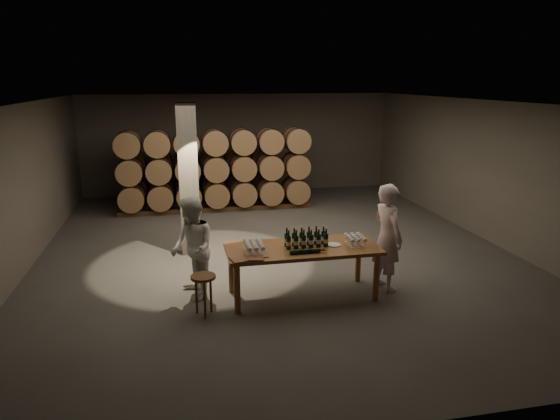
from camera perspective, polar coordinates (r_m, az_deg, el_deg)
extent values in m
plane|color=#4E4B49|center=(11.10, -0.64, -4.51)|extent=(12.00, 12.00, 0.00)
plane|color=#605E59|center=(10.49, -0.70, 12.23)|extent=(12.00, 12.00, 0.00)
plane|color=#69635A|center=(16.53, -4.71, 7.56)|extent=(10.00, 0.00, 10.00)
plane|color=#69635A|center=(5.16, 12.43, -9.22)|extent=(10.00, 0.00, 10.00)
plane|color=#69635A|center=(10.90, -27.43, 2.17)|extent=(0.00, 12.00, 12.00)
plane|color=#69635A|center=(12.61, 22.29, 4.24)|extent=(0.00, 12.00, 12.00)
cube|color=slate|center=(10.68, -10.41, 3.38)|extent=(0.40, 0.40, 3.20)
cylinder|color=brown|center=(8.08, -4.91, -8.98)|extent=(0.10, 0.10, 0.84)
cylinder|color=brown|center=(8.65, 10.94, -7.57)|extent=(0.10, 0.10, 0.84)
cylinder|color=brown|center=(8.87, -5.59, -6.78)|extent=(0.10, 0.10, 0.84)
cylinder|color=brown|center=(9.39, 8.94, -5.65)|extent=(0.10, 0.10, 0.84)
cube|color=brown|center=(8.51, 2.60, -4.43)|extent=(2.60, 1.10, 0.06)
cube|color=brown|center=(15.62, -9.01, 1.25)|extent=(4.70, 0.10, 0.12)
cube|color=brown|center=(16.20, -9.12, 1.73)|extent=(4.70, 0.10, 0.12)
cylinder|color=#9B6D46|center=(15.86, -16.18, 2.56)|extent=(0.70, 0.95, 0.70)
cylinder|color=black|center=(15.61, -16.24, 2.37)|extent=(0.73, 0.04, 0.73)
cylinder|color=black|center=(16.11, -16.11, 2.76)|extent=(0.73, 0.04, 0.73)
cylinder|color=#9B6D46|center=(15.82, -13.36, 2.72)|extent=(0.70, 0.95, 0.70)
cylinder|color=black|center=(15.56, -13.38, 2.52)|extent=(0.73, 0.04, 0.73)
cylinder|color=black|center=(16.07, -13.34, 2.91)|extent=(0.73, 0.04, 0.73)
cylinder|color=#9B6D46|center=(15.81, -10.53, 2.87)|extent=(0.70, 0.95, 0.70)
cylinder|color=black|center=(15.56, -10.51, 2.67)|extent=(0.73, 0.04, 0.73)
cylinder|color=black|center=(16.06, -10.56, 3.05)|extent=(0.73, 0.04, 0.73)
cylinder|color=#9B6D46|center=(15.84, -7.71, 3.01)|extent=(0.70, 0.95, 0.70)
cylinder|color=black|center=(15.59, -7.64, 2.82)|extent=(0.73, 0.04, 0.73)
cylinder|color=black|center=(16.10, -7.78, 3.19)|extent=(0.73, 0.04, 0.73)
cylinder|color=#9B6D46|center=(15.91, -4.91, 3.14)|extent=(0.70, 0.95, 0.70)
cylinder|color=black|center=(15.66, -4.79, 2.95)|extent=(0.73, 0.04, 0.73)
cylinder|color=black|center=(16.17, -5.02, 3.32)|extent=(0.73, 0.04, 0.73)
cylinder|color=#9B6D46|center=(16.02, -2.14, 3.27)|extent=(0.70, 0.95, 0.70)
cylinder|color=black|center=(15.77, -1.98, 3.08)|extent=(0.73, 0.04, 0.73)
cylinder|color=black|center=(16.27, -2.29, 3.44)|extent=(0.73, 0.04, 0.73)
cylinder|color=#9B6D46|center=(15.73, -16.37, 5.20)|extent=(0.70, 0.95, 0.70)
cylinder|color=black|center=(15.47, -16.44, 5.04)|extent=(0.73, 0.04, 0.73)
cylinder|color=black|center=(15.98, -16.30, 5.35)|extent=(0.73, 0.04, 0.73)
cylinder|color=#9B6D46|center=(15.68, -13.52, 5.36)|extent=(0.70, 0.95, 0.70)
cylinder|color=black|center=(15.43, -13.54, 5.21)|extent=(0.73, 0.04, 0.73)
cylinder|color=black|center=(15.94, -13.50, 5.51)|extent=(0.73, 0.04, 0.73)
cylinder|color=#9B6D46|center=(15.68, -10.66, 5.51)|extent=(0.70, 0.95, 0.70)
cylinder|color=black|center=(15.42, -10.64, 5.36)|extent=(0.73, 0.04, 0.73)
cylinder|color=black|center=(15.93, -10.69, 5.66)|extent=(0.73, 0.04, 0.73)
cylinder|color=#9B6D46|center=(15.71, -7.81, 5.65)|extent=(0.70, 0.95, 0.70)
cylinder|color=black|center=(15.45, -7.74, 5.50)|extent=(0.73, 0.04, 0.73)
cylinder|color=black|center=(15.97, -7.87, 5.79)|extent=(0.73, 0.04, 0.73)
cylinder|color=#9B6D46|center=(15.78, -4.97, 5.77)|extent=(0.70, 0.95, 0.70)
cylinder|color=black|center=(15.53, -4.85, 5.63)|extent=(0.73, 0.04, 0.73)
cylinder|color=black|center=(16.04, -5.08, 5.91)|extent=(0.73, 0.04, 0.73)
cylinder|color=#9B6D46|center=(15.89, -2.16, 5.88)|extent=(0.70, 0.95, 0.70)
cylinder|color=black|center=(15.64, -2.00, 5.74)|extent=(0.73, 0.04, 0.73)
cylinder|color=black|center=(16.14, -2.32, 6.02)|extent=(0.73, 0.04, 0.73)
cube|color=brown|center=(14.28, -7.15, 0.04)|extent=(5.48, 0.10, 0.12)
cube|color=brown|center=(14.86, -7.34, 0.62)|extent=(5.48, 0.10, 0.12)
cylinder|color=#9B6D46|center=(14.50, -16.55, 1.42)|extent=(0.70, 0.95, 0.70)
cylinder|color=black|center=(14.24, -16.63, 1.19)|extent=(0.73, 0.04, 0.73)
cylinder|color=black|center=(14.75, -16.48, 1.65)|extent=(0.73, 0.04, 0.73)
cylinder|color=#9B6D46|center=(14.45, -13.48, 1.59)|extent=(0.70, 0.95, 0.70)
cylinder|color=black|center=(14.20, -13.50, 1.35)|extent=(0.73, 0.04, 0.73)
cylinder|color=black|center=(14.70, -13.45, 1.81)|extent=(0.73, 0.04, 0.73)
cylinder|color=#9B6D46|center=(14.44, -10.38, 1.75)|extent=(0.70, 0.95, 0.70)
cylinder|color=black|center=(14.19, -10.35, 1.52)|extent=(0.73, 0.04, 0.73)
cylinder|color=black|center=(14.70, -10.41, 1.97)|extent=(0.73, 0.04, 0.73)
cylinder|color=#9B6D46|center=(14.48, -7.30, 1.91)|extent=(0.70, 0.95, 0.70)
cylinder|color=black|center=(14.22, -7.21, 1.68)|extent=(0.73, 0.04, 0.73)
cylinder|color=black|center=(14.73, -7.38, 2.13)|extent=(0.73, 0.04, 0.73)
cylinder|color=#9B6D46|center=(14.56, -4.24, 2.06)|extent=(0.70, 0.95, 0.70)
cylinder|color=black|center=(14.30, -4.10, 1.83)|extent=(0.73, 0.04, 0.73)
cylinder|color=black|center=(14.81, -4.37, 2.27)|extent=(0.73, 0.04, 0.73)
cylinder|color=#9B6D46|center=(14.67, -1.22, 2.20)|extent=(0.70, 0.95, 0.70)
cylinder|color=black|center=(14.42, -1.03, 1.98)|extent=(0.73, 0.04, 0.73)
cylinder|color=black|center=(14.92, -1.40, 2.41)|extent=(0.73, 0.04, 0.73)
cylinder|color=#9B6D46|center=(14.83, 1.75, 2.33)|extent=(0.70, 0.95, 0.70)
cylinder|color=black|center=(14.59, 1.99, 2.11)|extent=(0.73, 0.04, 0.73)
cylinder|color=black|center=(15.08, 1.52, 2.54)|extent=(0.73, 0.04, 0.73)
cylinder|color=#9B6D46|center=(14.35, -16.77, 4.30)|extent=(0.70, 0.95, 0.70)
cylinder|color=black|center=(14.10, -16.85, 4.11)|extent=(0.73, 0.04, 0.73)
cylinder|color=black|center=(14.61, -16.69, 4.48)|extent=(0.73, 0.04, 0.73)
cylinder|color=#9B6D46|center=(14.30, -13.65, 4.47)|extent=(0.70, 0.95, 0.70)
cylinder|color=black|center=(14.05, -13.68, 4.29)|extent=(0.73, 0.04, 0.73)
cylinder|color=black|center=(14.56, -13.63, 4.65)|extent=(0.73, 0.04, 0.73)
cylinder|color=#9B6D46|center=(14.30, -10.52, 4.64)|extent=(0.70, 0.95, 0.70)
cylinder|color=black|center=(14.04, -10.49, 4.46)|extent=(0.73, 0.04, 0.73)
cylinder|color=black|center=(14.55, -10.55, 4.81)|extent=(0.73, 0.04, 0.73)
cylinder|color=#9B6D46|center=(14.33, -7.39, 4.79)|extent=(0.70, 0.95, 0.70)
cylinder|color=black|center=(14.08, -7.31, 4.61)|extent=(0.73, 0.04, 0.73)
cylinder|color=black|center=(14.59, -7.48, 4.96)|extent=(0.73, 0.04, 0.73)
cylinder|color=#9B6D46|center=(14.41, -4.29, 4.93)|extent=(0.70, 0.95, 0.70)
cylinder|color=black|center=(14.16, -4.15, 4.75)|extent=(0.73, 0.04, 0.73)
cylinder|color=black|center=(14.66, -4.43, 5.10)|extent=(0.73, 0.04, 0.73)
cylinder|color=#9B6D46|center=(14.53, -1.23, 5.05)|extent=(0.70, 0.95, 0.70)
cylinder|color=black|center=(14.28, -1.04, 4.87)|extent=(0.73, 0.04, 0.73)
cylinder|color=black|center=(14.78, -1.42, 5.21)|extent=(0.73, 0.04, 0.73)
cylinder|color=#9B6D46|center=(14.69, 1.77, 5.15)|extent=(0.70, 0.95, 0.70)
cylinder|color=black|center=(14.44, 2.01, 4.98)|extent=(0.73, 0.04, 0.73)
cylinder|color=black|center=(14.94, 1.54, 5.31)|extent=(0.73, 0.04, 0.73)
cylinder|color=#9B6D46|center=(14.24, -16.99, 7.22)|extent=(0.70, 0.95, 0.70)
cylinder|color=black|center=(13.99, -17.08, 7.09)|extent=(0.73, 0.04, 0.73)
cylinder|color=black|center=(14.50, -16.91, 7.35)|extent=(0.73, 0.04, 0.73)
cylinder|color=#9B6D46|center=(14.19, -13.83, 7.41)|extent=(0.70, 0.95, 0.70)
cylinder|color=black|center=(13.94, -13.86, 7.28)|extent=(0.73, 0.04, 0.73)
cylinder|color=black|center=(14.45, -13.80, 7.54)|extent=(0.73, 0.04, 0.73)
cylinder|color=#9B6D46|center=(14.19, -10.66, 7.58)|extent=(0.70, 0.95, 0.70)
cylinder|color=black|center=(13.93, -10.63, 7.45)|extent=(0.73, 0.04, 0.73)
cylinder|color=black|center=(14.45, -10.69, 7.70)|extent=(0.73, 0.04, 0.73)
cylinder|color=#9B6D46|center=(14.22, -7.49, 7.73)|extent=(0.70, 0.95, 0.70)
cylinder|color=black|center=(13.97, -7.41, 7.60)|extent=(0.73, 0.04, 0.73)
cylinder|color=black|center=(14.48, -7.58, 7.85)|extent=(0.73, 0.04, 0.73)
cylinder|color=#9B6D46|center=(14.30, -4.35, 7.85)|extent=(0.70, 0.95, 0.70)
cylinder|color=black|center=(14.05, -4.21, 7.72)|extent=(0.73, 0.04, 0.73)
cylinder|color=black|center=(14.56, -4.49, 7.97)|extent=(0.73, 0.04, 0.73)
cylinder|color=#9B6D46|center=(14.42, -1.25, 7.94)|extent=(0.70, 0.95, 0.70)
cylinder|color=black|center=(14.17, -1.05, 7.82)|extent=(0.73, 0.04, 0.73)
cylinder|color=black|center=(14.68, -1.43, 8.06)|extent=(0.73, 0.04, 0.73)
cylinder|color=#9B6D46|center=(14.58, 1.80, 8.02)|extent=(0.70, 0.95, 0.70)
cylinder|color=black|center=(14.33, 2.04, 7.90)|extent=(0.73, 0.04, 0.73)
cylinder|color=black|center=(14.84, 1.56, 8.13)|extent=(0.73, 0.04, 0.73)
cylinder|color=black|center=(8.35, 0.99, -3.77)|extent=(0.08, 0.08, 0.22)
cylinder|color=silver|center=(8.36, 0.99, -3.84)|extent=(0.08, 0.08, 0.07)
cylinder|color=black|center=(8.30, 1.00, -2.75)|extent=(0.03, 0.03, 0.09)
cylinder|color=gold|center=(8.29, 1.00, -2.41)|extent=(0.03, 0.03, 0.03)
cylinder|color=black|center=(8.49, 0.77, -3.45)|extent=(0.08, 0.08, 0.22)
cylinder|color=silver|center=(8.50, 0.77, -3.52)|extent=(0.08, 0.08, 0.07)
cylinder|color=black|center=(8.44, 0.77, -2.45)|extent=(0.03, 0.03, 0.09)
cylinder|color=maroon|center=(8.43, 0.77, -2.12)|extent=(0.03, 0.03, 0.03)
cylinder|color=black|center=(8.38, 1.86, -3.71)|extent=(0.08, 0.08, 0.22)
cylinder|color=silver|center=(8.38, 1.86, -3.78)|extent=(0.08, 0.08, 0.07)
cylinder|color=black|center=(8.33, 1.87, -2.69)|extent=(0.03, 0.03, 0.09)
cylinder|color=maroon|center=(8.32, 1.87, -2.36)|extent=(0.03, 0.03, 0.03)
cylinder|color=black|center=(8.52, 1.63, -3.40)|extent=(0.08, 0.08, 0.22)
cylinder|color=silver|center=(8.52, 1.62, -3.46)|extent=(0.08, 0.08, 0.07)
cylinder|color=black|center=(8.47, 1.63, -2.39)|extent=(0.03, 0.03, 0.09)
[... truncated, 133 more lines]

